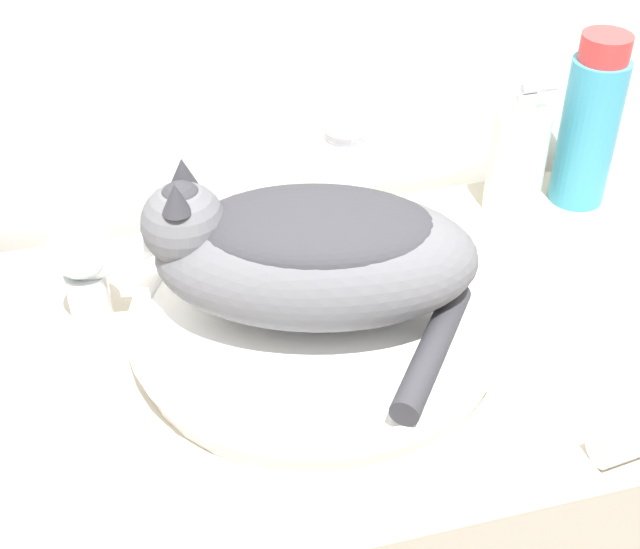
{
  "coord_description": "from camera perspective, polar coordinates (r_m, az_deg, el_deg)",
  "views": [
    {
      "loc": [
        -0.13,
        -0.42,
        1.5
      ],
      "look_at": [
        0.04,
        0.25,
        0.97
      ],
      "focal_mm": 50.0,
      "sensor_mm": 36.0,
      "label": 1
    }
  ],
  "objects": [
    {
      "name": "cat",
      "position": [
        0.87,
        -0.74,
        1.55
      ],
      "size": [
        0.35,
        0.32,
        0.16
      ],
      "rotation": [
        0.0,
        0.0,
        2.86
      ],
      "color": "#56565B",
      "rests_on": "sink_basin"
    },
    {
      "name": "lotion_bottle_white",
      "position": [
        1.04,
        1.58,
        6.39
      ],
      "size": [
        0.05,
        0.05,
        0.17
      ],
      "color": "silver",
      "rests_on": "vanity_counter"
    },
    {
      "name": "sink_basin",
      "position": [
        0.92,
        -0.21,
        -2.96
      ],
      "size": [
        0.39,
        0.39,
        0.04
      ],
      "color": "white",
      "rests_on": "vanity_counter"
    },
    {
      "name": "mouthwash_bottle",
      "position": [
        1.15,
        16.88,
        9.2
      ],
      "size": [
        0.07,
        0.07,
        0.22
      ],
      "color": "teal",
      "rests_on": "vanity_counter"
    },
    {
      "name": "faucet",
      "position": [
        0.94,
        -14.31,
        0.8
      ],
      "size": [
        0.16,
        0.09,
        0.15
      ],
      "rotation": [
        0.0,
        0.0,
        -0.38
      ],
      "color": "silver",
      "rests_on": "vanity_counter"
    },
    {
      "name": "soap_pump_bottle",
      "position": [
        1.13,
        12.49,
        7.17
      ],
      "size": [
        0.07,
        0.07,
        0.17
      ],
      "color": "silver",
      "rests_on": "vanity_counter"
    }
  ]
}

